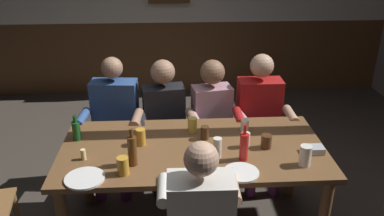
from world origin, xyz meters
name	(u,v)px	position (x,y,z in m)	size (l,w,h in m)	color
back_wall_wainscot	(180,57)	(0.00, 3.00, 0.52)	(5.91, 0.12, 1.04)	brown
dining_table	(193,158)	(0.00, -0.09, 0.67)	(1.99, 0.97, 0.77)	brown
person_0	(114,119)	(-0.68, 0.62, 0.68)	(0.58, 0.53, 1.24)	#2D4C84
person_1	(165,118)	(-0.21, 0.62, 0.67)	(0.55, 0.54, 1.21)	black
person_2	(214,118)	(0.24, 0.62, 0.67)	(0.54, 0.55, 1.20)	#B78493
person_3	(260,115)	(0.67, 0.62, 0.68)	(0.54, 0.53, 1.25)	#AD1919
table_candle	(83,154)	(-0.79, -0.22, 0.81)	(0.04, 0.04, 0.08)	#F9E08C
condiment_caddy	(314,150)	(0.88, -0.22, 0.79)	(0.14, 0.10, 0.05)	#B2B7BC
plate_0	(85,178)	(-0.73, -0.47, 0.78)	(0.26, 0.26, 0.01)	white
plate_1	(241,173)	(0.30, -0.46, 0.78)	(0.24, 0.24, 0.01)	white
bottle_0	(244,146)	(0.35, -0.29, 0.88)	(0.06, 0.06, 0.28)	red
bottle_1	(132,150)	(-0.43, -0.31, 0.88)	(0.06, 0.06, 0.28)	#593314
bottle_2	(76,130)	(-0.89, 0.08, 0.85)	(0.06, 0.06, 0.21)	#195923
pint_glass_0	(192,125)	(0.01, 0.16, 0.83)	(0.07, 0.07, 0.12)	#E5C64C
pint_glass_1	(123,166)	(-0.49, -0.42, 0.83)	(0.08, 0.08, 0.13)	gold
pint_glass_2	(205,133)	(0.10, 0.03, 0.82)	(0.06, 0.06, 0.11)	#4C2D19
pint_glass_3	(141,137)	(-0.39, -0.03, 0.83)	(0.07, 0.07, 0.13)	gold
pint_glass_4	(266,141)	(0.55, -0.13, 0.82)	(0.08, 0.08, 0.11)	#4C2D19
pint_glass_5	(245,126)	(0.43, 0.13, 0.82)	(0.07, 0.07, 0.11)	white
pint_glass_6	(246,140)	(0.40, -0.11, 0.83)	(0.06, 0.06, 0.12)	white
pint_glass_7	(217,148)	(0.17, -0.24, 0.85)	(0.06, 0.06, 0.15)	white
pint_glass_8	(305,156)	(0.76, -0.38, 0.84)	(0.08, 0.08, 0.15)	white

